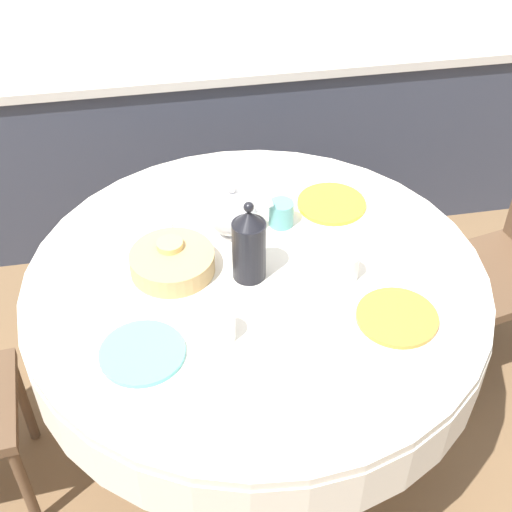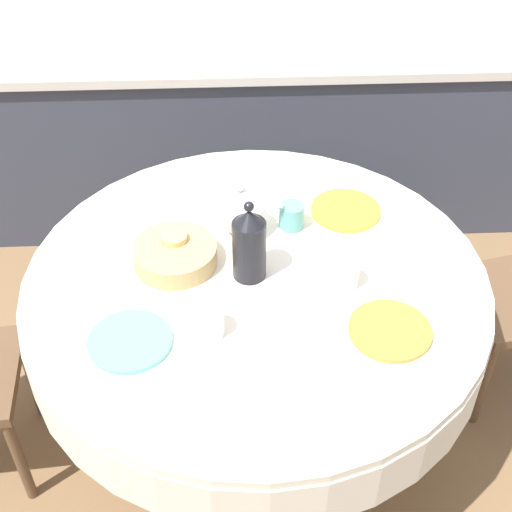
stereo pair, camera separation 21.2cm
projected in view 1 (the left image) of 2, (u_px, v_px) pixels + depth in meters
The scene contains 14 objects.
ground_plane at pixel (256, 427), 2.68m from camera, with size 12.00×12.00×0.00m, color brown.
kitchen_counter at pixel (204, 133), 3.44m from camera, with size 3.24×0.64×0.88m.
dining_table at pixel (256, 304), 2.25m from camera, with size 1.43×1.43×0.77m.
plate_near_left at pixel (142, 353), 1.93m from camera, with size 0.23×0.23×0.01m, color #60BCB7.
cup_near_left at pixel (221, 326), 1.95m from camera, with size 0.08×0.08×0.09m, color white.
plate_near_right at pixel (397, 317), 2.03m from camera, with size 0.23×0.23×0.01m, color orange.
cup_near_right at pixel (345, 266), 2.14m from camera, with size 0.08×0.08×0.09m, color white.
plate_far_left at pixel (136, 232), 2.32m from camera, with size 0.23×0.23×0.01m, color white.
cup_far_left at pixel (171, 253), 2.19m from camera, with size 0.08×0.08×0.09m, color #DBB766.
plate_far_right at pixel (331, 204), 2.44m from camera, with size 0.23×0.23×0.01m, color yellow.
cup_far_right at pixel (281, 214), 2.34m from camera, with size 0.08×0.08×0.09m, color #5BA39E.
coffee_carafe at pixel (249, 245), 2.10m from camera, with size 0.10×0.10×0.27m.
teapot at pixel (232, 212), 2.27m from camera, with size 0.21×0.16×0.20m.
bread_basket at pixel (172, 262), 2.17m from camera, with size 0.26×0.26×0.07m, color tan.
Camera 1 is at (-0.28, -1.58, 2.24)m, focal length 50.00 mm.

